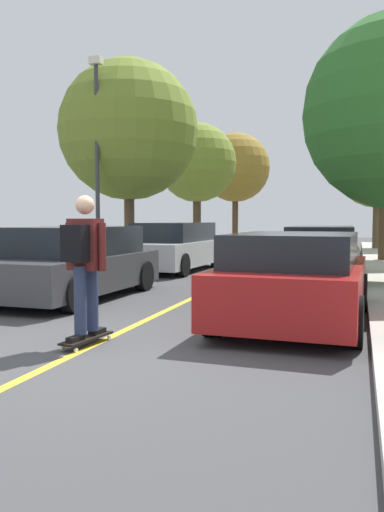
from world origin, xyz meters
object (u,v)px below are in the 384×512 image
street_tree_left_near (197,163)px  street_tree_right_far (379,165)px  skateboard (87,338)px  fire_hydrant (89,259)px  parked_car_left_nearest (75,263)px  skateboarder (84,258)px  parked_car_right_near (321,254)px  parked_car_left_near (174,247)px  streetlamp (97,150)px  street_tree_left_nearest (129,131)px  parked_car_right_nearest (295,279)px  street_tree_left_far (235,168)px

street_tree_left_near → street_tree_right_far: bearing=27.6°
skateboard → fire_hydrant: bearing=118.8°
parked_car_left_nearest → street_tree_right_far: (6.13, 17.65, 3.45)m
fire_hydrant → skateboarder: size_ratio=0.40×
parked_car_right_near → street_tree_left_near: street_tree_left_near is taller
parked_car_right_near → street_tree_left_near: (-6.13, 9.28, 3.37)m
parked_car_left_near → street_tree_left_near: (-1.72, 7.81, 3.35)m
streetlamp → skateboarder: size_ratio=3.39×
street_tree_left_near → streetlamp: (-0.03, -9.33, -0.57)m
parked_car_left_nearest → parked_car_right_near: parked_car_left_nearest is taller
street_tree_right_far → fire_hydrant: size_ratio=8.71×
parked_car_left_nearest → skateboarder: skateboarder is taller
fire_hydrant → streetlamp: 3.18m
parked_car_left_near → street_tree_left_nearest: size_ratio=0.71×
parked_car_left_nearest → parked_car_right_nearest: (4.41, -1.19, -0.02)m
parked_car_left_near → parked_car_right_nearest: bearing=-57.6°
parked_car_left_nearest → street_tree_right_far: street_tree_right_far is taller
parked_car_left_nearest → parked_car_left_near: parked_car_left_near is taller
street_tree_left_far → street_tree_right_far: street_tree_left_far is taller
street_tree_left_near → fire_hydrant: (0.22, -10.33, -3.58)m
fire_hydrant → skateboarder: bearing=-61.3°
parked_car_right_nearest → parked_car_left_near: bearing=122.4°
street_tree_left_near → street_tree_left_far: bearing=90.0°
parked_car_left_nearest → skateboard: size_ratio=4.96×
parked_car_right_nearest → street_tree_left_near: street_tree_left_near is taller
parked_car_left_nearest → streetlamp: size_ratio=0.72×
parked_car_left_nearest → street_tree_left_far: bearing=94.6°
fire_hydrant → streetlamp: (-0.25, 1.00, 3.01)m
parked_car_left_nearest → parked_car_left_near: (0.00, 5.75, 0.02)m
street_tree_left_nearest → skateboarder: street_tree_left_nearest is taller
parked_car_left_near → streetlamp: (-1.75, -1.52, 2.78)m
street_tree_left_far → street_tree_right_far: bearing=-24.3°
parked_car_right_nearest → parked_car_right_near: bearing=90.0°
parked_car_right_nearest → street_tree_left_nearest: (-6.13, 7.46, 3.68)m
parked_car_right_near → fire_hydrant: parked_car_right_near is taller
street_tree_right_far → skateboarder: street_tree_right_far is taller
fire_hydrant → parked_car_left_nearest: bearing=-65.1°
skateboarder → street_tree_left_nearest: bearing=111.7°
skateboarder → parked_car_right_nearest: bearing=44.0°
parked_car_left_near → skateboard: bearing=-76.8°
street_tree_left_nearest → street_tree_right_far: bearing=55.4°
street_tree_left_near → street_tree_left_far: (-0.00, 7.64, 0.51)m
street_tree_left_near → parked_car_left_nearest: bearing=-82.8°
parked_car_right_near → streetlamp: streetlamp is taller
street_tree_right_far → street_tree_left_nearest: bearing=-124.6°
street_tree_left_nearest → fire_hydrant: bearing=-86.0°
skateboard → street_tree_left_nearest: bearing=111.8°
parked_car_right_near → fire_hydrant: 6.01m
street_tree_left_near → skateboard: bearing=-77.2°
street_tree_left_near → skateboarder: (3.84, -16.96, -2.97)m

